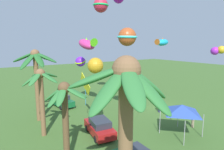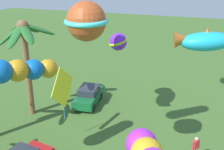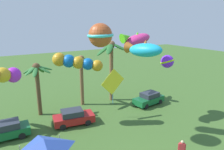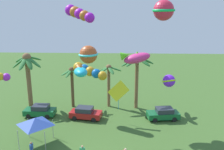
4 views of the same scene
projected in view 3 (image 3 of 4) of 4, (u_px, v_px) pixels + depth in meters
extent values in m
cylinder|color=brown|center=(82.00, 82.00, 24.60)|extent=(0.42, 0.42, 5.67)
ellipsoid|color=#2D7033|center=(87.00, 60.00, 24.50)|extent=(1.93, 0.85, 0.90)
ellipsoid|color=#2D7033|center=(80.00, 62.00, 24.70)|extent=(0.86, 1.73, 1.34)
ellipsoid|color=#2D7033|center=(74.00, 61.00, 24.14)|extent=(1.69, 1.61, 1.07)
ellipsoid|color=#2D7033|center=(77.00, 63.00, 23.20)|extent=(1.78, 1.51, 1.04)
ellipsoid|color=#2D7033|center=(87.00, 62.00, 23.42)|extent=(1.22, 1.93, 0.89)
sphere|color=brown|center=(81.00, 59.00, 23.88)|extent=(0.79, 0.79, 0.79)
cylinder|color=brown|center=(38.00, 91.00, 21.90)|extent=(0.43, 0.43, 5.33)
ellipsoid|color=#2D7033|center=(44.00, 68.00, 21.62)|extent=(1.70, 0.60, 0.78)
ellipsoid|color=#2D7033|center=(40.00, 69.00, 21.98)|extent=(1.34, 1.42, 1.20)
ellipsoid|color=#2D7033|center=(33.00, 70.00, 21.72)|extent=(1.02, 1.53, 1.22)
ellipsoid|color=#2D7033|center=(29.00, 70.00, 21.36)|extent=(1.57, 1.27, 1.05)
ellipsoid|color=#2D7033|center=(31.00, 71.00, 20.60)|extent=(1.60, 1.37, 0.88)
ellipsoid|color=#2D7033|center=(35.00, 71.00, 20.60)|extent=(1.00, 1.66, 1.01)
ellipsoid|color=#2D7033|center=(43.00, 69.00, 21.15)|extent=(1.55, 1.43, 0.90)
sphere|color=brown|center=(36.00, 67.00, 21.23)|extent=(0.81, 0.81, 0.81)
cylinder|color=brown|center=(111.00, 73.00, 25.91)|extent=(0.47, 0.47, 7.17)
ellipsoid|color=#236028|center=(118.00, 47.00, 25.79)|extent=(2.45, 1.03, 1.33)
ellipsoid|color=#236028|center=(112.00, 46.00, 26.21)|extent=(1.85, 2.41, 1.24)
ellipsoid|color=#236028|center=(104.00, 49.00, 25.60)|extent=(1.73, 2.16, 1.79)
ellipsoid|color=#236028|center=(104.00, 49.00, 24.54)|extent=(2.32, 0.93, 1.58)
ellipsoid|color=#236028|center=(110.00, 49.00, 24.03)|extent=(2.07, 2.27, 1.28)
ellipsoid|color=#236028|center=(120.00, 48.00, 24.75)|extent=(2.10, 2.27, 1.23)
sphere|color=brown|center=(111.00, 44.00, 25.01)|extent=(0.89, 0.89, 0.89)
cube|color=#145B2D|center=(149.00, 100.00, 25.18)|extent=(4.09, 2.19, 0.70)
cube|color=#282D38|center=(150.00, 95.00, 25.11)|extent=(2.20, 1.74, 0.56)
cylinder|color=black|center=(146.00, 106.00, 23.94)|extent=(0.62, 0.26, 0.60)
cylinder|color=black|center=(137.00, 102.00, 25.14)|extent=(0.62, 0.26, 0.60)
cylinder|color=black|center=(160.00, 102.00, 25.37)|extent=(0.62, 0.26, 0.60)
cylinder|color=black|center=(150.00, 98.00, 26.57)|extent=(0.62, 0.26, 0.60)
cube|color=#A51919|center=(74.00, 118.00, 20.32)|extent=(4.11, 2.26, 0.70)
cube|color=#282D38|center=(72.00, 113.00, 20.11)|extent=(2.23, 1.78, 0.56)
cylinder|color=black|center=(84.00, 116.00, 21.54)|extent=(0.62, 0.27, 0.60)
cylinder|color=black|center=(88.00, 123.00, 20.13)|extent=(0.62, 0.27, 0.60)
cylinder|color=black|center=(60.00, 120.00, 20.67)|extent=(0.62, 0.27, 0.60)
cylinder|color=black|center=(63.00, 127.00, 19.26)|extent=(0.62, 0.27, 0.60)
cube|color=#145B2D|center=(6.00, 132.00, 17.81)|extent=(3.94, 1.78, 0.70)
cube|color=#282D38|center=(7.00, 125.00, 17.72)|extent=(2.06, 1.54, 0.56)
cylinder|color=black|center=(22.00, 136.00, 17.80)|extent=(0.60, 0.19, 0.60)
cylinder|color=black|center=(20.00, 128.00, 19.12)|extent=(0.60, 0.19, 0.60)
cube|color=#B72D33|center=(182.00, 146.00, 14.91)|extent=(0.44, 0.42, 0.54)
sphere|color=beige|center=(182.00, 142.00, 14.81)|extent=(0.21, 0.21, 0.21)
cylinder|color=#B72D33|center=(179.00, 147.00, 14.96)|extent=(0.09, 0.09, 0.52)
cylinder|color=#B72D33|center=(185.00, 147.00, 14.88)|extent=(0.09, 0.09, 0.52)
cylinder|color=#9E9EA3|center=(60.00, 148.00, 14.84)|extent=(0.06, 0.06, 2.10)
pyramid|color=#2D4CA8|center=(44.00, 145.00, 12.76)|extent=(2.86, 2.86, 0.75)
ellipsoid|color=#1AA8D2|center=(145.00, 50.00, 11.36)|extent=(1.57, 2.33, 0.90)
cone|color=#AD591D|center=(132.00, 47.00, 11.98)|extent=(0.83, 0.86, 0.71)
cone|color=#AD591D|center=(145.00, 44.00, 11.28)|extent=(0.51, 0.51, 0.43)
ellipsoid|color=#D53080|center=(137.00, 40.00, 19.87)|extent=(3.13, 1.55, 1.71)
cone|color=#57D31C|center=(126.00, 37.00, 19.12)|extent=(1.14, 0.96, 1.12)
cone|color=#57D31C|center=(137.00, 35.00, 19.75)|extent=(0.60, 0.60, 0.60)
sphere|color=purple|center=(13.00, 75.00, 9.11)|extent=(0.68, 0.68, 0.68)
sphere|color=gold|center=(3.00, 75.00, 8.71)|extent=(0.65, 0.65, 0.65)
sphere|color=#B24D22|center=(100.00, 35.00, 15.54)|extent=(1.82, 1.82, 1.82)
torus|color=#40DBDD|center=(100.00, 35.00, 15.54)|extent=(2.17, 2.17, 0.29)
cube|color=yellow|center=(113.00, 82.00, 20.98)|extent=(2.61, 0.54, 2.54)
cylinder|color=teal|center=(113.00, 96.00, 21.35)|extent=(0.06, 0.06, 1.69)
sphere|color=#6F22E5|center=(167.00, 61.00, 21.56)|extent=(1.35, 1.35, 1.35)
torus|color=#ABE70C|center=(167.00, 61.00, 21.56)|extent=(1.99, 1.98, 0.62)
sphere|color=#C78F1B|center=(59.00, 59.00, 19.08)|extent=(1.27, 1.27, 1.27)
sphere|color=#0E5EB6|center=(69.00, 61.00, 19.15)|extent=(1.22, 1.22, 1.22)
sphere|color=#C78F1B|center=(78.00, 63.00, 19.21)|extent=(1.17, 1.17, 1.17)
sphere|color=#0E5EB6|center=(88.00, 64.00, 19.28)|extent=(1.11, 1.11, 1.11)
sphere|color=#C78F1B|center=(97.00, 66.00, 19.35)|extent=(1.06, 1.06, 1.06)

